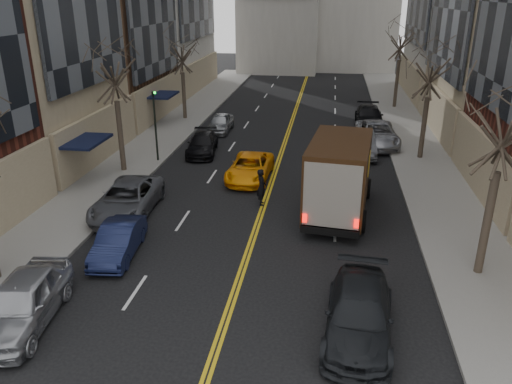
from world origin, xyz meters
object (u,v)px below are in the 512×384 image
at_px(observer_sedan, 359,314).
at_px(taxi, 250,168).
at_px(pedestrian, 262,187).
at_px(ups_truck, 340,176).

height_order(observer_sedan, taxi, observer_sedan).
bearing_deg(pedestrian, taxi, 6.61).
distance_m(ups_truck, taxi, 6.43).
distance_m(ups_truck, pedestrian, 3.90).
height_order(ups_truck, observer_sedan, ups_truck).
bearing_deg(ups_truck, pedestrian, 179.33).
relative_size(taxi, pedestrian, 2.59).
height_order(taxi, pedestrian, pedestrian).
height_order(observer_sedan, pedestrian, pedestrian).
xyz_separation_m(ups_truck, pedestrian, (-3.75, 0.46, -0.96)).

